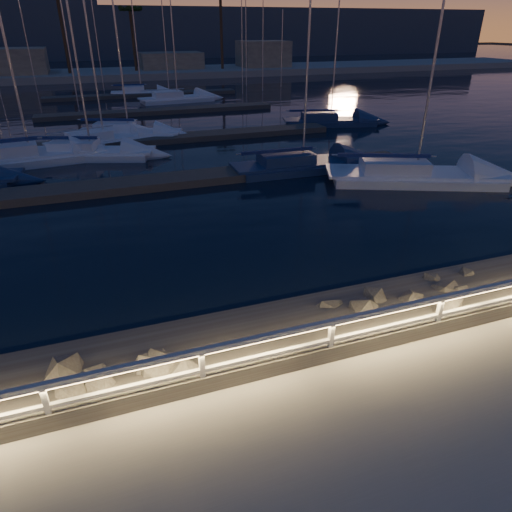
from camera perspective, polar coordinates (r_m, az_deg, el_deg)
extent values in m
plane|color=#99958A|center=(11.96, 17.74, -9.93)|extent=(400.00, 400.00, 0.00)
cube|color=#99958A|center=(10.68, 25.80, -17.54)|extent=(240.00, 5.00, 0.20)
cube|color=#646055|center=(13.09, 13.73, -7.42)|extent=(240.00, 3.45, 1.29)
plane|color=black|center=(87.89, -16.55, 21.00)|extent=(320.00, 320.00, 0.00)
plane|color=black|center=(12.69, 16.97, -14.29)|extent=(400.00, 400.00, 0.00)
cube|color=silver|center=(9.87, -24.67, -16.71)|extent=(0.11, 0.11, 1.00)
cube|color=silver|center=(9.85, -6.73, -13.98)|extent=(0.11, 0.11, 1.00)
cube|color=silver|center=(10.70, 9.32, -10.34)|extent=(0.11, 0.11, 1.00)
cube|color=silver|center=(12.26, 21.86, -6.86)|extent=(0.11, 0.11, 1.00)
cube|color=silver|center=(11.41, 18.43, -5.89)|extent=(44.00, 0.12, 0.12)
cube|color=silver|center=(11.68, 18.08, -7.96)|extent=(44.00, 0.09, 0.09)
cube|color=#E9B469|center=(11.44, 18.43, -6.28)|extent=(44.00, 0.04, 0.03)
sphere|color=#646055|center=(10.60, -21.84, -16.41)|extent=(0.86, 0.86, 0.86)
sphere|color=#646055|center=(16.14, 28.67, -2.99)|extent=(1.03, 1.03, 1.03)
sphere|color=#646055|center=(12.55, 5.75, -8.30)|extent=(0.97, 0.97, 0.97)
sphere|color=#646055|center=(11.15, -9.98, -12.98)|extent=(1.06, 1.06, 1.06)
cube|color=#574E48|center=(25.28, -4.16, 10.02)|extent=(22.00, 2.00, 0.40)
cube|color=#574E48|center=(34.73, -8.85, 14.44)|extent=(22.00, 2.00, 0.40)
cube|color=#574E48|center=(46.37, -12.02, 17.28)|extent=(22.00, 2.00, 0.40)
cube|color=#574E48|center=(58.15, -13.96, 18.95)|extent=(22.00, 2.00, 0.40)
cube|color=#99958A|center=(81.89, -16.21, 20.96)|extent=(160.00, 14.00, 1.20)
cube|color=gray|center=(83.77, -10.55, 22.66)|extent=(10.00, 6.00, 3.00)
cube|color=gray|center=(86.97, 0.89, 23.73)|extent=(8.00, 7.00, 4.60)
cylinder|color=#4B3723|center=(79.36, -22.93, 24.13)|extent=(0.44, 0.44, 10.50)
cylinder|color=#4B3723|center=(80.80, -15.11, 24.67)|extent=(0.44, 0.44, 9.00)
cylinder|color=#4B3723|center=(82.44, -4.36, 26.31)|extent=(0.44, 0.44, 11.50)
cube|color=#344051|center=(137.51, -18.74, 24.44)|extent=(220.00, 30.00, 14.00)
cube|color=white|center=(34.40, -18.37, 13.23)|extent=(7.51, 4.48, 0.51)
cube|color=white|center=(34.33, -18.45, 13.75)|extent=(7.96, 4.33, 0.14)
cube|color=white|center=(33.96, -20.12, 13.94)|extent=(3.19, 2.56, 0.61)
cylinder|color=#A5A5AA|center=(33.61, -20.13, 24.17)|extent=(0.11, 0.11, 12.37)
cylinder|color=#A5A5AA|center=(33.72, -21.05, 14.53)|extent=(4.26, 1.46, 0.07)
cube|color=white|center=(26.12, 19.24, 9.03)|extent=(9.10, 6.04, 0.58)
cube|color=white|center=(26.02, 19.37, 9.80)|extent=(9.59, 5.92, 0.16)
cube|color=white|center=(25.62, 16.87, 10.78)|extent=(3.94, 3.31, 0.69)
cylinder|color=#A5A5AA|center=(25.07, 22.29, 26.60)|extent=(0.13, 0.13, 15.03)
cylinder|color=#A5A5AA|center=(25.35, 15.68, 12.01)|extent=(5.01, 2.19, 0.08)
cube|color=white|center=(31.28, -26.19, 10.58)|extent=(8.17, 3.56, 0.62)
cube|color=white|center=(31.19, -26.34, 11.27)|extent=(8.78, 3.24, 0.17)
cube|color=white|center=(31.13, -28.51, 11.53)|extent=(3.29, 2.33, 0.73)
cylinder|color=#A5A5AA|center=(30.40, -29.23, 23.91)|extent=(0.13, 0.13, 13.74)
cube|color=white|center=(31.22, -19.81, 11.71)|extent=(7.55, 4.56, 0.52)
cube|color=white|center=(31.15, -19.90, 12.29)|extent=(8.00, 4.42, 0.14)
cube|color=white|center=(31.40, -21.76, 12.72)|extent=(3.21, 2.59, 0.61)
cylinder|color=#A5A5AA|center=(30.35, -21.91, 23.82)|extent=(0.11, 0.11, 12.43)
cylinder|color=#A5A5AA|center=(31.48, -22.77, 13.46)|extent=(4.26, 1.51, 0.08)
cube|color=navy|center=(26.96, 5.85, 10.91)|extent=(7.66, 2.72, 0.51)
cube|color=navy|center=(26.87, 5.88, 11.58)|extent=(8.29, 2.35, 0.14)
cube|color=navy|center=(26.38, 3.76, 12.10)|extent=(3.00, 1.97, 0.60)
cylinder|color=#A5A5AA|center=(25.93, 6.64, 25.99)|extent=(0.11, 0.11, 13.20)
cylinder|color=#A5A5AA|center=(26.08, 2.69, 13.01)|extent=(4.75, 0.19, 0.07)
cube|color=white|center=(36.19, -15.55, 14.22)|extent=(7.39, 4.70, 0.55)
cube|color=white|center=(36.12, -15.62, 14.76)|extent=(7.80, 4.59, 0.15)
cube|color=white|center=(36.34, -17.21, 15.19)|extent=(3.18, 2.62, 0.65)
cylinder|color=#A5A5AA|center=(35.44, -16.96, 24.54)|extent=(0.12, 0.12, 12.18)
cylinder|color=#A5A5AA|center=(36.41, -18.08, 15.90)|extent=(4.12, 1.65, 0.08)
cube|color=white|center=(53.22, -9.76, 18.60)|extent=(7.90, 3.39, 0.55)
cube|color=white|center=(53.18, -9.79, 18.97)|extent=(8.49, 3.08, 0.15)
cube|color=white|center=(52.84, -10.98, 19.21)|extent=(3.17, 2.24, 0.65)
cylinder|color=#A5A5AA|center=(52.71, -10.42, 26.24)|extent=(0.12, 0.12, 13.30)
cylinder|color=#A5A5AA|center=(52.64, -11.62, 19.68)|extent=(4.77, 0.61, 0.08)
cube|color=navy|center=(40.36, 9.31, 16.06)|extent=(7.63, 4.24, 0.49)
cube|color=navy|center=(40.30, 9.34, 16.49)|extent=(8.12, 4.04, 0.13)
cube|color=navy|center=(40.03, 7.91, 16.97)|extent=(3.20, 2.49, 0.57)
cylinder|color=#A5A5AA|center=(39.68, 10.09, 25.58)|extent=(0.11, 0.11, 12.59)
cylinder|color=#A5A5AA|center=(39.85, 7.21, 17.61)|extent=(4.39, 1.26, 0.07)
cube|color=white|center=(59.17, -14.10, 19.01)|extent=(6.62, 2.80, 0.50)
cube|color=white|center=(59.13, -14.14, 19.32)|extent=(7.12, 2.54, 0.14)
cube|color=white|center=(59.10, -15.09, 19.52)|extent=(2.66, 1.86, 0.59)
cylinder|color=#A5A5AA|center=(58.72, -14.81, 24.79)|extent=(0.11, 0.11, 11.17)
cylinder|color=#A5A5AA|center=(59.05, -15.60, 19.91)|extent=(4.01, 0.49, 0.07)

